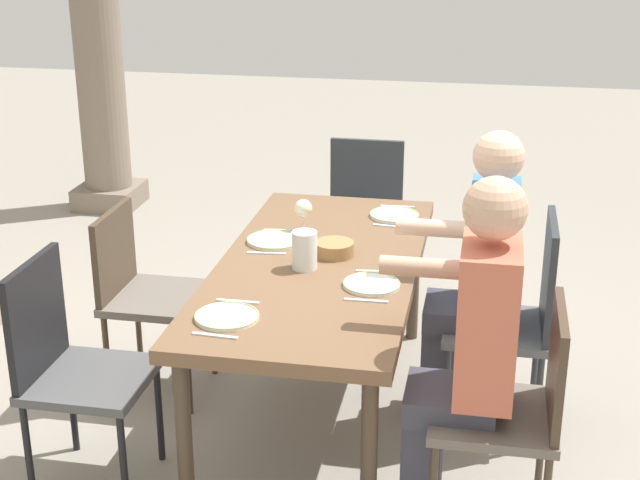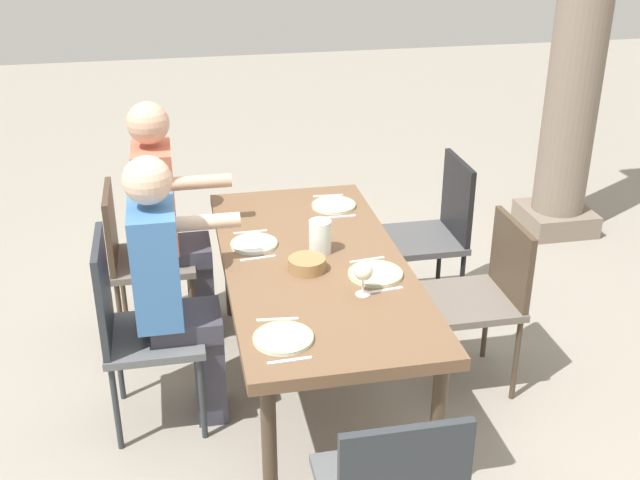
% 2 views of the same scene
% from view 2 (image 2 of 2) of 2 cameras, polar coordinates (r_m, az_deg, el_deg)
% --- Properties ---
extents(ground_plane, '(16.00, 16.00, 0.00)m').
position_cam_2_polar(ground_plane, '(4.05, -0.39, -10.78)').
color(ground_plane, gray).
extents(dining_table, '(1.83, 0.84, 0.73)m').
position_cam_2_polar(dining_table, '(3.69, -0.42, -2.40)').
color(dining_table, brown).
rests_on(dining_table, ground).
extents(chair_west_north, '(0.44, 0.44, 0.93)m').
position_cam_2_polar(chair_west_north, '(4.55, 8.42, 0.96)').
color(chair_west_north, '#4F4F50').
rests_on(chair_west_north, ground).
extents(chair_west_south, '(0.44, 0.44, 0.89)m').
position_cam_2_polar(chair_west_south, '(4.32, -13.13, -0.91)').
color(chair_west_south, '#6A6158').
rests_on(chair_west_south, ground).
extents(chair_mid_north, '(0.44, 0.44, 0.87)m').
position_cam_2_polar(chair_mid_north, '(3.93, 11.86, -3.62)').
color(chair_mid_north, '#6A6158').
rests_on(chair_mid_north, ground).
extents(chair_mid_south, '(0.44, 0.44, 0.95)m').
position_cam_2_polar(chair_mid_south, '(3.65, -13.40, -5.82)').
color(chair_mid_south, '#5B5E61').
rests_on(chair_mid_south, ground).
extents(diner_woman_green, '(0.35, 0.50, 1.35)m').
position_cam_2_polar(diner_woman_green, '(4.23, -10.94, 1.70)').
color(diner_woman_green, '#3F3F4C').
rests_on(diner_woman_green, ground).
extents(diner_man_white, '(0.35, 0.49, 1.32)m').
position_cam_2_polar(diner_man_white, '(3.56, -10.69, -3.25)').
color(diner_man_white, '#3F3F4C').
rests_on(diner_man_white, ground).
extents(stone_column_near, '(0.48, 0.48, 2.86)m').
position_cam_2_polar(stone_column_near, '(5.61, 18.44, 13.99)').
color(stone_column_near, gray).
rests_on(stone_column_near, ground).
extents(plate_0, '(0.24, 0.24, 0.02)m').
position_cam_2_polar(plate_0, '(4.25, 1.00, 2.56)').
color(plate_0, white).
rests_on(plate_0, dining_table).
extents(fork_0, '(0.03, 0.17, 0.01)m').
position_cam_2_polar(fork_0, '(4.39, 0.59, 3.24)').
color(fork_0, silver).
rests_on(fork_0, dining_table).
extents(spoon_0, '(0.02, 0.17, 0.01)m').
position_cam_2_polar(spoon_0, '(4.12, 1.45, 1.70)').
color(spoon_0, silver).
rests_on(spoon_0, dining_table).
extents(plate_1, '(0.23, 0.23, 0.02)m').
position_cam_2_polar(plate_1, '(3.82, -4.81, -0.26)').
color(plate_1, white).
rests_on(plate_1, dining_table).
extents(fork_1, '(0.02, 0.17, 0.01)m').
position_cam_2_polar(fork_1, '(3.96, -5.07, 0.58)').
color(fork_1, silver).
rests_on(fork_1, dining_table).
extents(spoon_1, '(0.03, 0.17, 0.01)m').
position_cam_2_polar(spoon_1, '(3.69, -4.53, -1.33)').
color(spoon_1, silver).
rests_on(spoon_1, dining_table).
extents(plate_2, '(0.25, 0.25, 0.02)m').
position_cam_2_polar(plate_2, '(3.54, 4.05, -2.44)').
color(plate_2, silver).
rests_on(plate_2, dining_table).
extents(wine_glass_2, '(0.08, 0.08, 0.16)m').
position_cam_2_polar(wine_glass_2, '(3.33, 3.16, -2.33)').
color(wine_glass_2, white).
rests_on(wine_glass_2, dining_table).
extents(fork_2, '(0.04, 0.17, 0.01)m').
position_cam_2_polar(fork_2, '(3.67, 3.44, -1.45)').
color(fork_2, silver).
rests_on(fork_2, dining_table).
extents(spoon_2, '(0.04, 0.17, 0.01)m').
position_cam_2_polar(spoon_2, '(3.41, 4.70, -3.67)').
color(spoon_2, silver).
rests_on(spoon_2, dining_table).
extents(plate_3, '(0.24, 0.24, 0.02)m').
position_cam_2_polar(plate_3, '(3.07, -2.69, -7.11)').
color(plate_3, white).
rests_on(plate_3, dining_table).
extents(fork_3, '(0.03, 0.17, 0.01)m').
position_cam_2_polar(fork_3, '(3.20, -3.10, -5.79)').
color(fork_3, silver).
rests_on(fork_3, dining_table).
extents(spoon_3, '(0.02, 0.17, 0.01)m').
position_cam_2_polar(spoon_3, '(2.95, -2.23, -8.75)').
color(spoon_3, silver).
rests_on(spoon_3, dining_table).
extents(water_pitcher, '(0.11, 0.11, 0.16)m').
position_cam_2_polar(water_pitcher, '(3.71, 0.01, 0.13)').
color(water_pitcher, white).
rests_on(water_pitcher, dining_table).
extents(bread_basket, '(0.17, 0.17, 0.06)m').
position_cam_2_polar(bread_basket, '(3.56, -0.96, -1.77)').
color(bread_basket, '#9E7547').
rests_on(bread_basket, dining_table).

